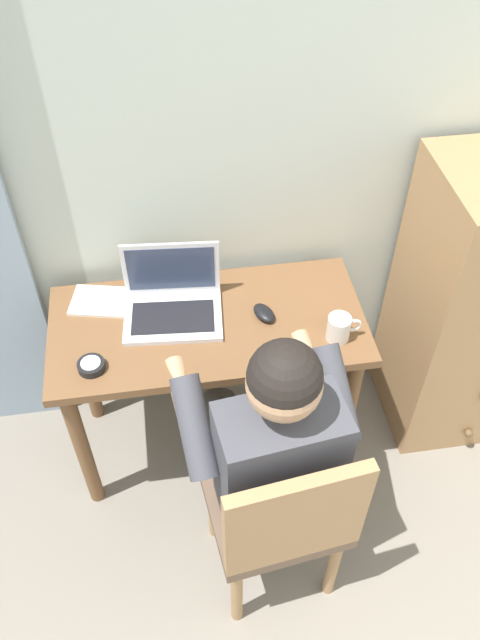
# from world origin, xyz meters

# --- Properties ---
(wall_back) EXTENTS (4.80, 0.05, 2.50)m
(wall_back) POSITION_xyz_m (0.00, 2.20, 1.25)
(wall_back) COLOR silver
(wall_back) RESTS_ON ground_plane
(desk) EXTENTS (1.11, 0.52, 0.73)m
(desk) POSITION_xyz_m (-0.34, 1.87, 0.60)
(desk) COLOR brown
(desk) RESTS_ON ground_plane
(dresser) EXTENTS (0.53, 0.51, 1.22)m
(dresser) POSITION_xyz_m (0.70, 1.90, 0.61)
(dresser) COLOR #9E754C
(dresser) RESTS_ON ground_plane
(chair) EXTENTS (0.47, 0.45, 0.88)m
(chair) POSITION_xyz_m (-0.19, 1.23, 0.49)
(chair) COLOR brown
(chair) RESTS_ON ground_plane
(person_seated) EXTENTS (0.57, 0.61, 1.20)m
(person_seated) POSITION_xyz_m (-0.21, 1.42, 0.68)
(person_seated) COLOR #4C4C4C
(person_seated) RESTS_ON ground_plane
(laptop) EXTENTS (0.36, 0.28, 0.24)m
(laptop) POSITION_xyz_m (-0.45, 1.94, 0.78)
(laptop) COLOR silver
(laptop) RESTS_ON desk
(computer_mouse) EXTENTS (0.10, 0.12, 0.03)m
(computer_mouse) POSITION_xyz_m (-0.14, 1.87, 0.74)
(computer_mouse) COLOR black
(computer_mouse) RESTS_ON desk
(desk_clock) EXTENTS (0.09, 0.09, 0.03)m
(desk_clock) POSITION_xyz_m (-0.74, 1.72, 0.74)
(desk_clock) COLOR black
(desk_clock) RESTS_ON desk
(notebook_pad) EXTENTS (0.24, 0.19, 0.01)m
(notebook_pad) POSITION_xyz_m (-0.71, 2.02, 0.73)
(notebook_pad) COLOR silver
(notebook_pad) RESTS_ON desk
(coffee_mug) EXTENTS (0.12, 0.08, 0.09)m
(coffee_mug) POSITION_xyz_m (0.09, 1.73, 0.77)
(coffee_mug) COLOR silver
(coffee_mug) RESTS_ON desk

